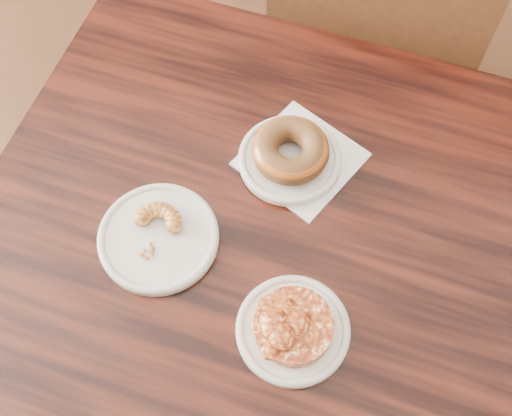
% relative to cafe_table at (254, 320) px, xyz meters
% --- Properties ---
extents(floor, '(5.00, 5.00, 0.00)m').
position_rel_cafe_table_xyz_m(floor, '(-0.03, 0.04, -0.38)').
color(floor, black).
rests_on(floor, ground).
extents(cafe_table, '(0.95, 0.95, 0.75)m').
position_rel_cafe_table_xyz_m(cafe_table, '(0.00, 0.00, 0.00)').
color(cafe_table, black).
rests_on(cafe_table, floor).
extents(chair_far, '(0.55, 0.55, 0.90)m').
position_rel_cafe_table_xyz_m(chair_far, '(0.15, 0.73, 0.08)').
color(chair_far, black).
rests_on(chair_far, floor).
extents(napkin, '(0.22, 0.22, 0.00)m').
position_rel_cafe_table_xyz_m(napkin, '(0.04, 0.16, 0.38)').
color(napkin, white).
rests_on(napkin, cafe_table).
extents(plate_donut, '(0.16, 0.16, 0.01)m').
position_rel_cafe_table_xyz_m(plate_donut, '(0.02, 0.15, 0.39)').
color(plate_donut, silver).
rests_on(plate_donut, napkin).
extents(plate_cruller, '(0.18, 0.18, 0.01)m').
position_rel_cafe_table_xyz_m(plate_cruller, '(-0.14, -0.03, 0.38)').
color(plate_cruller, silver).
rests_on(plate_cruller, cafe_table).
extents(plate_fritter, '(0.16, 0.16, 0.01)m').
position_rel_cafe_table_xyz_m(plate_fritter, '(0.08, -0.12, 0.38)').
color(plate_fritter, silver).
rests_on(plate_fritter, cafe_table).
extents(glazed_donut, '(0.12, 0.12, 0.04)m').
position_rel_cafe_table_xyz_m(glazed_donut, '(0.02, 0.15, 0.41)').
color(glazed_donut, '#903A15').
rests_on(glazed_donut, plate_donut).
extents(apple_fritter, '(0.15, 0.15, 0.04)m').
position_rel_cafe_table_xyz_m(apple_fritter, '(0.08, -0.12, 0.40)').
color(apple_fritter, '#471307').
rests_on(apple_fritter, plate_fritter).
extents(cruller_fragment, '(0.09, 0.09, 0.02)m').
position_rel_cafe_table_xyz_m(cruller_fragment, '(-0.14, -0.03, 0.40)').
color(cruller_fragment, '#5C2B12').
rests_on(cruller_fragment, plate_cruller).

